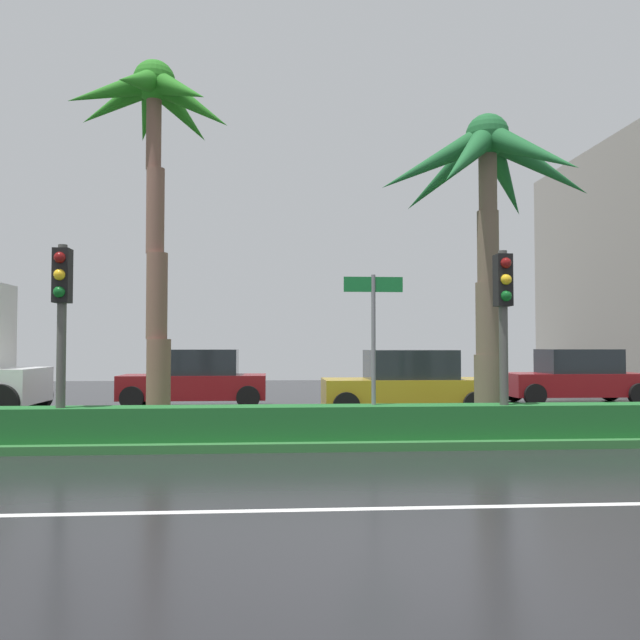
{
  "coord_description": "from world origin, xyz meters",
  "views": [
    {
      "loc": [
        -1.47,
        -5.53,
        1.84
      ],
      "look_at": [
        -0.05,
        13.17,
        2.56
      ],
      "focal_mm": 37.58,
      "sensor_mm": 36.0,
      "label": 1
    }
  ],
  "objects_px": {
    "palm_tree_centre_left": "(154,135)",
    "traffic_signal_median_left": "(62,306)",
    "palm_tree_centre": "(487,191)",
    "street_name_sign": "(373,333)",
    "car_in_traffic_second": "(406,384)",
    "car_in_traffic_third": "(575,377)",
    "car_in_traffic_leading": "(196,379)",
    "traffic_signal_median_right": "(504,308)"
  },
  "relations": [
    {
      "from": "car_in_traffic_leading",
      "to": "car_in_traffic_third",
      "type": "height_order",
      "value": "same"
    },
    {
      "from": "palm_tree_centre",
      "to": "car_in_traffic_second",
      "type": "distance_m",
      "value": 5.86
    },
    {
      "from": "traffic_signal_median_left",
      "to": "car_in_traffic_third",
      "type": "relative_size",
      "value": 0.81
    },
    {
      "from": "car_in_traffic_third",
      "to": "street_name_sign",
      "type": "bearing_deg",
      "value": 47.31
    },
    {
      "from": "traffic_signal_median_right",
      "to": "car_in_traffic_leading",
      "type": "height_order",
      "value": "traffic_signal_median_right"
    },
    {
      "from": "traffic_signal_median_left",
      "to": "palm_tree_centre",
      "type": "bearing_deg",
      "value": 10.71
    },
    {
      "from": "car_in_traffic_third",
      "to": "traffic_signal_median_left",
      "type": "bearing_deg",
      "value": 32.99
    },
    {
      "from": "car_in_traffic_leading",
      "to": "street_name_sign",
      "type": "bearing_deg",
      "value": 116.91
    },
    {
      "from": "traffic_signal_median_right",
      "to": "car_in_traffic_second",
      "type": "distance_m",
      "value": 5.82
    },
    {
      "from": "palm_tree_centre_left",
      "to": "street_name_sign",
      "type": "relative_size",
      "value": 2.61
    },
    {
      "from": "street_name_sign",
      "to": "palm_tree_centre_left",
      "type": "bearing_deg",
      "value": 153.66
    },
    {
      "from": "traffic_signal_median_right",
      "to": "street_name_sign",
      "type": "xyz_separation_m",
      "value": [
        -2.38,
        0.25,
        -0.44
      ]
    },
    {
      "from": "palm_tree_centre_left",
      "to": "palm_tree_centre",
      "type": "xyz_separation_m",
      "value": [
        7.03,
        -0.84,
        -1.29
      ]
    },
    {
      "from": "car_in_traffic_second",
      "to": "car_in_traffic_third",
      "type": "distance_m",
      "value": 6.93
    },
    {
      "from": "palm_tree_centre_left",
      "to": "car_in_traffic_leading",
      "type": "distance_m",
      "value": 8.14
    },
    {
      "from": "traffic_signal_median_right",
      "to": "car_in_traffic_third",
      "type": "bearing_deg",
      "value": 58.03
    },
    {
      "from": "car_in_traffic_leading",
      "to": "traffic_signal_median_left",
      "type": "bearing_deg",
      "value": 80.26
    },
    {
      "from": "palm_tree_centre",
      "to": "palm_tree_centre_left",
      "type": "bearing_deg",
      "value": 173.19
    },
    {
      "from": "palm_tree_centre_left",
      "to": "traffic_signal_median_left",
      "type": "xyz_separation_m",
      "value": [
        -1.15,
        -2.39,
        -3.83
      ]
    },
    {
      "from": "street_name_sign",
      "to": "car_in_traffic_second",
      "type": "height_order",
      "value": "street_name_sign"
    },
    {
      "from": "street_name_sign",
      "to": "car_in_traffic_third",
      "type": "xyz_separation_m",
      "value": [
        7.83,
        8.49,
        -1.25
      ]
    },
    {
      "from": "palm_tree_centre",
      "to": "traffic_signal_median_right",
      "type": "relative_size",
      "value": 1.9
    },
    {
      "from": "palm_tree_centre_left",
      "to": "car_in_traffic_second",
      "type": "height_order",
      "value": "palm_tree_centre_left"
    },
    {
      "from": "traffic_signal_median_right",
      "to": "car_in_traffic_second",
      "type": "relative_size",
      "value": 0.8
    },
    {
      "from": "palm_tree_centre",
      "to": "traffic_signal_median_left",
      "type": "height_order",
      "value": "palm_tree_centre"
    },
    {
      "from": "traffic_signal_median_left",
      "to": "street_name_sign",
      "type": "bearing_deg",
      "value": 2.1
    },
    {
      "from": "traffic_signal_median_left",
      "to": "car_in_traffic_leading",
      "type": "relative_size",
      "value": 0.81
    },
    {
      "from": "car_in_traffic_leading",
      "to": "car_in_traffic_second",
      "type": "bearing_deg",
      "value": 153.89
    },
    {
      "from": "palm_tree_centre",
      "to": "street_name_sign",
      "type": "bearing_deg",
      "value": -152.84
    },
    {
      "from": "car_in_traffic_second",
      "to": "street_name_sign",
      "type": "bearing_deg",
      "value": 72.16
    },
    {
      "from": "traffic_signal_median_right",
      "to": "car_in_traffic_third",
      "type": "distance_m",
      "value": 10.44
    },
    {
      "from": "palm_tree_centre_left",
      "to": "car_in_traffic_leading",
      "type": "relative_size",
      "value": 1.82
    },
    {
      "from": "traffic_signal_median_left",
      "to": "car_in_traffic_leading",
      "type": "height_order",
      "value": "traffic_signal_median_left"
    },
    {
      "from": "car_in_traffic_leading",
      "to": "car_in_traffic_second",
      "type": "height_order",
      "value": "same"
    },
    {
      "from": "car_in_traffic_leading",
      "to": "car_in_traffic_second",
      "type": "xyz_separation_m",
      "value": [
        5.83,
        -2.86,
        0.0
      ]
    },
    {
      "from": "palm_tree_centre_left",
      "to": "car_in_traffic_third",
      "type": "height_order",
      "value": "palm_tree_centre_left"
    },
    {
      "from": "palm_tree_centre_left",
      "to": "traffic_signal_median_left",
      "type": "distance_m",
      "value": 4.65
    },
    {
      "from": "traffic_signal_median_left",
      "to": "car_in_traffic_leading",
      "type": "distance_m",
      "value": 8.63
    },
    {
      "from": "traffic_signal_median_left",
      "to": "traffic_signal_median_right",
      "type": "height_order",
      "value": "traffic_signal_median_left"
    },
    {
      "from": "palm_tree_centre_left",
      "to": "palm_tree_centre",
      "type": "bearing_deg",
      "value": -6.81
    },
    {
      "from": "palm_tree_centre",
      "to": "traffic_signal_median_right",
      "type": "bearing_deg",
      "value": -98.57
    },
    {
      "from": "traffic_signal_median_right",
      "to": "car_in_traffic_leading",
      "type": "relative_size",
      "value": 0.8
    }
  ]
}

